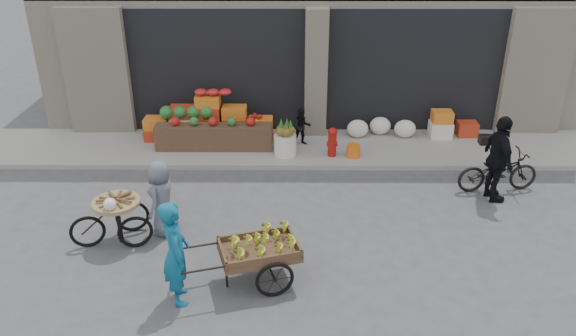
{
  "coord_description": "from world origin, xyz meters",
  "views": [
    {
      "loc": [
        -0.63,
        -8.51,
        5.69
      ],
      "look_at": [
        -0.67,
        0.86,
        1.1
      ],
      "focal_mm": 35.0,
      "sensor_mm": 36.0,
      "label": 1
    }
  ],
  "objects_px": {
    "tricycle_cart": "(117,214)",
    "pineapple_bin": "(285,145)",
    "vendor_grey": "(162,198)",
    "fire_hydrant": "(332,141)",
    "seated_person": "(302,127)",
    "orange_bucket": "(353,151)",
    "vendor_woman": "(176,253)",
    "banana_cart": "(256,249)",
    "bicycle": "(498,171)",
    "cyclist": "(498,159)"
  },
  "relations": [
    {
      "from": "orange_bucket",
      "to": "banana_cart",
      "type": "distance_m",
      "value": 5.04
    },
    {
      "from": "pineapple_bin",
      "to": "vendor_woman",
      "type": "height_order",
      "value": "vendor_woman"
    },
    {
      "from": "vendor_grey",
      "to": "tricycle_cart",
      "type": "bearing_deg",
      "value": -51.26
    },
    {
      "from": "pineapple_bin",
      "to": "tricycle_cart",
      "type": "height_order",
      "value": "tricycle_cart"
    },
    {
      "from": "seated_person",
      "to": "vendor_woman",
      "type": "xyz_separation_m",
      "value": [
        -2.0,
        -5.74,
        0.28
      ]
    },
    {
      "from": "bicycle",
      "to": "vendor_woman",
      "type": "bearing_deg",
      "value": 114.13
    },
    {
      "from": "seated_person",
      "to": "orange_bucket",
      "type": "bearing_deg",
      "value": -40.26
    },
    {
      "from": "banana_cart",
      "to": "vendor_woman",
      "type": "relative_size",
      "value": 1.3
    },
    {
      "from": "fire_hydrant",
      "to": "bicycle",
      "type": "distance_m",
      "value": 3.7
    },
    {
      "from": "orange_bucket",
      "to": "vendor_grey",
      "type": "height_order",
      "value": "vendor_grey"
    },
    {
      "from": "seated_person",
      "to": "vendor_grey",
      "type": "relative_size",
      "value": 0.64
    },
    {
      "from": "pineapple_bin",
      "to": "banana_cart",
      "type": "bearing_deg",
      "value": -95.06
    },
    {
      "from": "vendor_woman",
      "to": "vendor_grey",
      "type": "relative_size",
      "value": 1.19
    },
    {
      "from": "seated_person",
      "to": "vendor_woman",
      "type": "relative_size",
      "value": 0.54
    },
    {
      "from": "vendor_woman",
      "to": "seated_person",
      "type": "bearing_deg",
      "value": -36.18
    },
    {
      "from": "fire_hydrant",
      "to": "bicycle",
      "type": "xyz_separation_m",
      "value": [
        3.39,
        -1.49,
        -0.05
      ]
    },
    {
      "from": "pineapple_bin",
      "to": "vendor_woman",
      "type": "bearing_deg",
      "value": -107.23
    },
    {
      "from": "banana_cart",
      "to": "cyclist",
      "type": "bearing_deg",
      "value": 14.06
    },
    {
      "from": "fire_hydrant",
      "to": "tricycle_cart",
      "type": "bearing_deg",
      "value": -139.41
    },
    {
      "from": "pineapple_bin",
      "to": "vendor_grey",
      "type": "bearing_deg",
      "value": -124.58
    },
    {
      "from": "pineapple_bin",
      "to": "tricycle_cart",
      "type": "distance_m",
      "value": 4.61
    },
    {
      "from": "orange_bucket",
      "to": "vendor_woman",
      "type": "height_order",
      "value": "vendor_woman"
    },
    {
      "from": "fire_hydrant",
      "to": "orange_bucket",
      "type": "bearing_deg",
      "value": -5.71
    },
    {
      "from": "pineapple_bin",
      "to": "orange_bucket",
      "type": "distance_m",
      "value": 1.61
    },
    {
      "from": "vendor_woman",
      "to": "banana_cart",
      "type": "bearing_deg",
      "value": -86.47
    },
    {
      "from": "seated_person",
      "to": "cyclist",
      "type": "xyz_separation_m",
      "value": [
        3.89,
        -2.54,
        0.33
      ]
    },
    {
      "from": "banana_cart",
      "to": "vendor_grey",
      "type": "height_order",
      "value": "vendor_grey"
    },
    {
      "from": "vendor_grey",
      "to": "bicycle",
      "type": "distance_m",
      "value": 6.91
    },
    {
      "from": "vendor_woman",
      "to": "tricycle_cart",
      "type": "distance_m",
      "value": 2.13
    },
    {
      "from": "seated_person",
      "to": "vendor_grey",
      "type": "height_order",
      "value": "vendor_grey"
    },
    {
      "from": "tricycle_cart",
      "to": "vendor_grey",
      "type": "xyz_separation_m",
      "value": [
        0.74,
        0.32,
        0.16
      ]
    },
    {
      "from": "vendor_grey",
      "to": "bicycle",
      "type": "xyz_separation_m",
      "value": [
        6.7,
        1.68,
        -0.27
      ]
    },
    {
      "from": "tricycle_cart",
      "to": "vendor_grey",
      "type": "height_order",
      "value": "vendor_grey"
    },
    {
      "from": "orange_bucket",
      "to": "seated_person",
      "type": "distance_m",
      "value": 1.42
    },
    {
      "from": "vendor_woman",
      "to": "vendor_grey",
      "type": "xyz_separation_m",
      "value": [
        -0.62,
        1.93,
        -0.14
      ]
    },
    {
      "from": "orange_bucket",
      "to": "vendor_woman",
      "type": "relative_size",
      "value": 0.19
    },
    {
      "from": "tricycle_cart",
      "to": "vendor_grey",
      "type": "relative_size",
      "value": 1.0
    },
    {
      "from": "orange_bucket",
      "to": "tricycle_cart",
      "type": "height_order",
      "value": "tricycle_cart"
    },
    {
      "from": "fire_hydrant",
      "to": "bicycle",
      "type": "relative_size",
      "value": 0.41
    },
    {
      "from": "pineapple_bin",
      "to": "seated_person",
      "type": "height_order",
      "value": "seated_person"
    },
    {
      "from": "seated_person",
      "to": "vendor_woman",
      "type": "height_order",
      "value": "vendor_woman"
    },
    {
      "from": "tricycle_cart",
      "to": "pineapple_bin",
      "type": "bearing_deg",
      "value": 30.9
    },
    {
      "from": "pineapple_bin",
      "to": "fire_hydrant",
      "type": "bearing_deg",
      "value": -2.6
    },
    {
      "from": "pineapple_bin",
      "to": "bicycle",
      "type": "xyz_separation_m",
      "value": [
        4.49,
        -1.54,
        0.08
      ]
    },
    {
      "from": "pineapple_bin",
      "to": "seated_person",
      "type": "distance_m",
      "value": 0.75
    },
    {
      "from": "fire_hydrant",
      "to": "cyclist",
      "type": "relative_size",
      "value": 0.39
    },
    {
      "from": "banana_cart",
      "to": "cyclist",
      "type": "height_order",
      "value": "cyclist"
    },
    {
      "from": "tricycle_cart",
      "to": "bicycle",
      "type": "height_order",
      "value": "tricycle_cart"
    },
    {
      "from": "seated_person",
      "to": "cyclist",
      "type": "relative_size",
      "value": 0.51
    },
    {
      "from": "fire_hydrant",
      "to": "seated_person",
      "type": "bearing_deg",
      "value": 137.12
    }
  ]
}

